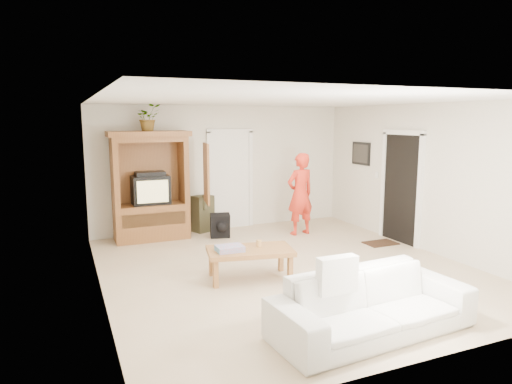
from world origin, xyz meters
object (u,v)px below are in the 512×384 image
armoire (152,193)px  coffee_table (250,253)px  man (300,194)px  sofa (372,304)px

armoire → coffee_table: (0.87, -2.86, -0.51)m
armoire → man: (2.82, -0.81, -0.08)m
armoire → sofa: size_ratio=0.92×
armoire → sofa: 5.21m
armoire → man: size_ratio=1.27×
armoire → sofa: bearing=-73.8°
man → coffee_table: 2.86m
man → sofa: man is taller
sofa → coffee_table: (-0.57, 2.11, 0.07)m
armoire → man: armoire is taller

